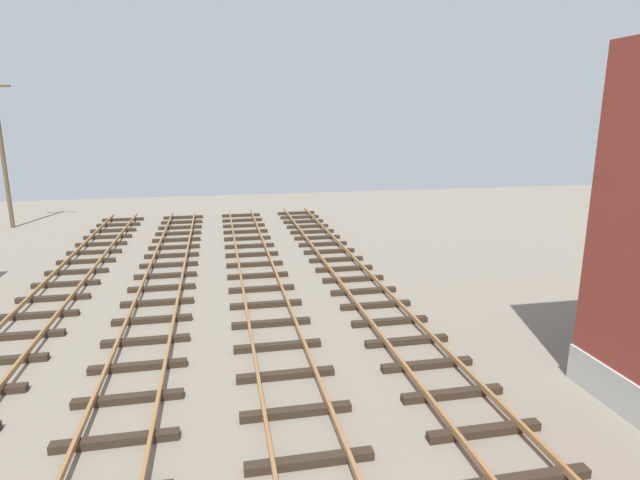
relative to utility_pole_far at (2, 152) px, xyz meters
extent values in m
cube|color=#2D2319|center=(17.41, -26.27, -4.41)|extent=(2.50, 0.24, 0.18)
cube|color=#2D2319|center=(17.41, -24.77, -4.41)|extent=(2.50, 0.24, 0.18)
cube|color=#2D2319|center=(17.41, -23.26, -4.41)|extent=(2.50, 0.24, 0.18)
cube|color=#2D2319|center=(17.41, -21.75, -4.41)|extent=(2.50, 0.24, 0.18)
cube|color=#2D2319|center=(17.41, -20.24, -4.41)|extent=(2.50, 0.24, 0.18)
cube|color=#2D2319|center=(17.41, -18.73, -4.41)|extent=(2.50, 0.24, 0.18)
cube|color=#2D2319|center=(17.41, -17.22, -4.41)|extent=(2.50, 0.24, 0.18)
cube|color=#2D2319|center=(17.41, -15.71, -4.41)|extent=(2.50, 0.24, 0.18)
cube|color=#2D2319|center=(17.41, -14.20, -4.41)|extent=(2.50, 0.24, 0.18)
cube|color=#2D2319|center=(17.41, -12.69, -4.41)|extent=(2.50, 0.24, 0.18)
cube|color=#2D2319|center=(17.41, -11.18, -4.41)|extent=(2.50, 0.24, 0.18)
cube|color=#2D2319|center=(17.41, -9.67, -4.41)|extent=(2.50, 0.24, 0.18)
cube|color=#2D2319|center=(17.41, -8.16, -4.41)|extent=(2.50, 0.24, 0.18)
cube|color=#2D2319|center=(17.41, -6.65, -4.41)|extent=(2.50, 0.24, 0.18)
cube|color=#2D2319|center=(17.41, -5.14, -4.41)|extent=(2.50, 0.24, 0.18)
cube|color=#2D2319|center=(17.41, -3.63, -4.41)|extent=(2.50, 0.24, 0.18)
cube|color=#2D2319|center=(17.41, -2.12, -4.41)|extent=(2.50, 0.24, 0.18)
cube|color=#2D2319|center=(17.41, -0.61, -4.41)|extent=(2.50, 0.24, 0.18)
cube|color=#2D2319|center=(17.41, 0.90, -4.41)|extent=(2.50, 0.24, 0.18)
cube|color=#2D2319|center=(13.67, -25.00, -4.41)|extent=(2.50, 0.24, 0.18)
cube|color=#2D2319|center=(13.67, -23.28, -4.41)|extent=(2.50, 0.24, 0.18)
cube|color=#2D2319|center=(13.67, -21.56, -4.41)|extent=(2.50, 0.24, 0.18)
cube|color=#2D2319|center=(13.67, -19.84, -4.41)|extent=(2.50, 0.24, 0.18)
cube|color=#2D2319|center=(13.67, -18.12, -4.41)|extent=(2.50, 0.24, 0.18)
cube|color=#2D2319|center=(13.67, -16.40, -4.41)|extent=(2.50, 0.24, 0.18)
cube|color=#2D2319|center=(13.67, -14.68, -4.41)|extent=(2.50, 0.24, 0.18)
cube|color=#2D2319|center=(13.67, -12.96, -4.41)|extent=(2.50, 0.24, 0.18)
cube|color=#2D2319|center=(13.67, -11.24, -4.41)|extent=(2.50, 0.24, 0.18)
cube|color=#2D2319|center=(13.67, -9.52, -4.41)|extent=(2.50, 0.24, 0.18)
cube|color=#2D2319|center=(13.67, -7.80, -4.41)|extent=(2.50, 0.24, 0.18)
cube|color=#2D2319|center=(13.67, -6.08, -4.41)|extent=(2.50, 0.24, 0.18)
cube|color=#2D2319|center=(13.67, -4.37, -4.41)|extent=(2.50, 0.24, 0.18)
cube|color=#2D2319|center=(13.67, -2.65, -4.41)|extent=(2.50, 0.24, 0.18)
cube|color=#2D2319|center=(13.67, -0.93, -4.41)|extent=(2.50, 0.24, 0.18)
cube|color=#2D2319|center=(13.67, 0.79, -4.41)|extent=(2.50, 0.24, 0.18)
cube|color=#2D2319|center=(9.93, -23.59, -4.41)|extent=(2.50, 0.24, 0.18)
cube|color=#2D2319|center=(9.93, -21.96, -4.41)|extent=(2.50, 0.24, 0.18)
cube|color=#2D2319|center=(9.93, -20.34, -4.41)|extent=(2.50, 0.24, 0.18)
cube|color=#2D2319|center=(9.93, -18.71, -4.41)|extent=(2.50, 0.24, 0.18)
cube|color=#2D2319|center=(9.93, -17.08, -4.41)|extent=(2.50, 0.24, 0.18)
cube|color=#2D2319|center=(9.93, -15.45, -4.41)|extent=(2.50, 0.24, 0.18)
cube|color=#2D2319|center=(9.93, -13.82, -4.41)|extent=(2.50, 0.24, 0.18)
cube|color=#2D2319|center=(9.93, -12.19, -4.41)|extent=(2.50, 0.24, 0.18)
cube|color=#2D2319|center=(9.93, -10.56, -4.41)|extent=(2.50, 0.24, 0.18)
cube|color=#2D2319|center=(9.93, -8.94, -4.41)|extent=(2.50, 0.24, 0.18)
cube|color=#2D2319|center=(9.93, -7.31, -4.41)|extent=(2.50, 0.24, 0.18)
cube|color=#2D2319|center=(9.93, -5.68, -4.41)|extent=(2.50, 0.24, 0.18)
cube|color=#2D2319|center=(9.93, -4.05, -4.41)|extent=(2.50, 0.24, 0.18)
cube|color=#2D2319|center=(9.93, -2.42, -4.41)|extent=(2.50, 0.24, 0.18)
cube|color=#2D2319|center=(9.93, -0.79, -4.41)|extent=(2.50, 0.24, 0.18)
cube|color=#2D2319|center=(9.93, 0.84, -4.41)|extent=(2.50, 0.24, 0.18)
cube|color=#2D2319|center=(6.18, -17.58, -4.41)|extent=(2.50, 0.24, 0.18)
cube|color=#2D2319|center=(6.18, -15.91, -4.41)|extent=(2.50, 0.24, 0.18)
cube|color=#2D2319|center=(6.18, -14.24, -4.41)|extent=(2.50, 0.24, 0.18)
cube|color=#2D2319|center=(6.18, -12.57, -4.41)|extent=(2.50, 0.24, 0.18)
cube|color=#2D2319|center=(6.18, -10.89, -4.41)|extent=(2.50, 0.24, 0.18)
cube|color=#2D2319|center=(6.18, -9.22, -4.41)|extent=(2.50, 0.24, 0.18)
cube|color=#2D2319|center=(6.18, -7.55, -4.41)|extent=(2.50, 0.24, 0.18)
cube|color=#2D2319|center=(6.18, -5.88, -4.41)|extent=(2.50, 0.24, 0.18)
cube|color=#2D2319|center=(6.18, -4.20, -4.41)|extent=(2.50, 0.24, 0.18)
cube|color=#2D2319|center=(6.18, -2.53, -4.41)|extent=(2.50, 0.24, 0.18)
cube|color=#2D2319|center=(6.18, -0.86, -4.41)|extent=(2.50, 0.24, 0.18)
cube|color=#2D2319|center=(6.18, 0.82, -4.41)|extent=(2.50, 0.24, 0.18)
cylinder|color=brown|center=(0.00, 0.00, -0.19)|extent=(0.24, 0.24, 8.61)
camera|label=1|loc=(12.17, -33.42, 1.96)|focal=28.91mm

